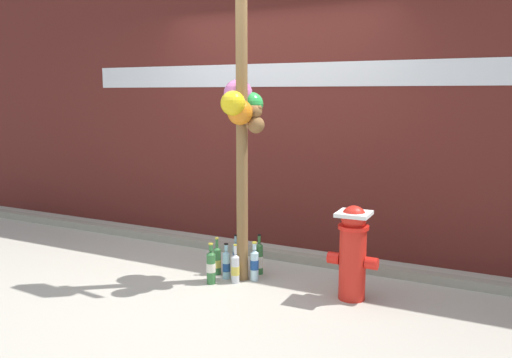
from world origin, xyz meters
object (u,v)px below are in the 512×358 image
object	(u,v)px
bottle_1	(226,264)
bottle_3	(243,258)
bottle_0	(217,260)
bottle_4	(235,268)
bottle_7	(236,255)
memorial_post	(242,82)
fire_hydrant	(353,250)
bottle_5	(254,264)
bottle_6	(259,259)
bottle_2	(211,267)

from	to	relation	value
bottle_1	bottle_3	xyz separation A→B (m)	(0.07, 0.18, 0.02)
bottle_0	bottle_4	world-z (taller)	bottle_4
bottle_3	bottle_7	xyz separation A→B (m)	(-0.10, 0.06, -0.01)
memorial_post	bottle_7	distance (m)	1.60
fire_hydrant	memorial_post	bearing A→B (deg)	179.45
bottle_5	bottle_7	bearing A→B (deg)	148.59
bottle_3	bottle_4	bearing A→B (deg)	-76.38
fire_hydrant	bottle_6	distance (m)	0.98
bottle_3	bottle_4	world-z (taller)	bottle_3
bottle_3	bottle_4	xyz separation A→B (m)	(0.06, -0.24, -0.02)
memorial_post	bottle_6	world-z (taller)	memorial_post
bottle_7	bottle_6	bearing A→B (deg)	-0.48
memorial_post	bottle_5	xyz separation A→B (m)	(0.11, 0.01, -1.57)
bottle_1	bottle_3	size ratio (longest dim) A/B	0.85
bottle_6	bottle_5	bearing A→B (deg)	-77.04
bottle_4	bottle_6	xyz separation A→B (m)	(0.08, 0.30, 0.01)
bottle_0	bottle_6	size ratio (longest dim) A/B	0.92
memorial_post	fire_hydrant	bearing A→B (deg)	-0.55
bottle_3	bottle_5	world-z (taller)	bottle_3
fire_hydrant	bottle_3	xyz separation A→B (m)	(-1.07, 0.13, -0.25)
fire_hydrant	bottle_4	distance (m)	1.05
bottle_1	bottle_6	world-z (taller)	bottle_6
bottle_1	bottle_2	world-z (taller)	bottle_2
bottle_3	bottle_6	size ratio (longest dim) A/B	1.02
memorial_post	bottle_7	xyz separation A→B (m)	(-0.17, 0.19, -1.58)
fire_hydrant	bottle_7	world-z (taller)	fire_hydrant
bottle_2	bottle_7	distance (m)	0.42
memorial_post	bottle_0	size ratio (longest dim) A/B	8.99
fire_hydrant	bottle_5	size ratio (longest dim) A/B	2.19
bottle_1	bottle_4	world-z (taller)	bottle_4
bottle_1	bottle_5	xyz separation A→B (m)	(0.24, 0.07, 0.02)
bottle_4	fire_hydrant	bearing A→B (deg)	5.97
bottle_3	bottle_5	distance (m)	0.21
bottle_5	memorial_post	bearing A→B (deg)	-172.60
bottle_1	bottle_7	bearing A→B (deg)	99.17
memorial_post	fire_hydrant	size ratio (longest dim) A/B	4.02
memorial_post	bottle_2	xyz separation A→B (m)	(-0.18, -0.23, -1.57)
bottle_0	memorial_post	bearing A→B (deg)	-1.50
memorial_post	bottle_6	distance (m)	1.59
bottle_2	bottle_7	bearing A→B (deg)	88.19
bottle_0	bottle_6	xyz separation A→B (m)	(0.34, 0.18, 0.02)
bottle_5	bottle_7	distance (m)	0.33
bottle_4	bottle_0	bearing A→B (deg)	154.76
memorial_post	bottle_2	distance (m)	1.60
bottle_6	fire_hydrant	bearing A→B (deg)	-11.82
bottle_5	bottle_2	bearing A→B (deg)	-140.51
fire_hydrant	bottle_6	xyz separation A→B (m)	(-0.93, 0.19, -0.26)
memorial_post	fire_hydrant	distance (m)	1.66
bottle_1	bottle_4	distance (m)	0.14
bottle_4	bottle_3	bearing A→B (deg)	103.62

